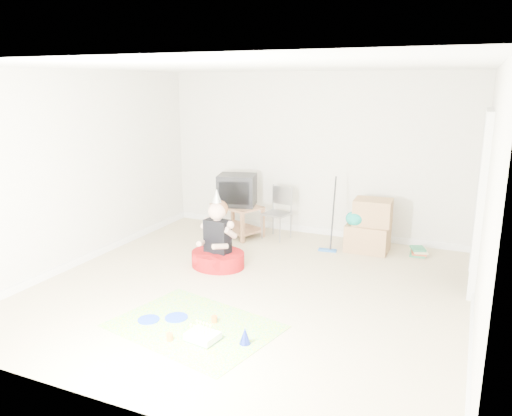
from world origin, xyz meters
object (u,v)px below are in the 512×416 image
at_px(crt_tv, 237,190).
at_px(birthday_cake, 203,337).
at_px(seated_woman, 218,250).
at_px(tv_stand, 237,218).
at_px(folding_chair, 277,214).
at_px(cardboard_boxes, 369,226).

distance_m(crt_tv, birthday_cake, 3.54).
height_order(seated_woman, birthday_cake, seated_woman).
height_order(tv_stand, birthday_cake, tv_stand).
bearing_deg(tv_stand, birthday_cake, -69.72).
relative_size(tv_stand, folding_chair, 1.11).
xyz_separation_m(folding_chair, birthday_cake, (0.55, -3.34, -0.37)).
bearing_deg(crt_tv, folding_chair, -7.34).
distance_m(cardboard_boxes, seated_woman, 2.28).
xyz_separation_m(tv_stand, crt_tv, (0.00, 0.00, 0.46)).
distance_m(crt_tv, cardboard_boxes, 2.15).
distance_m(cardboard_boxes, birthday_cake, 3.46).
xyz_separation_m(folding_chair, cardboard_boxes, (1.47, -0.02, -0.03)).
xyz_separation_m(seated_woman, birthday_cake, (0.81, -1.84, -0.19)).
distance_m(tv_stand, folding_chair, 0.67).
xyz_separation_m(tv_stand, folding_chair, (0.65, 0.09, 0.11)).
bearing_deg(birthday_cake, tv_stand, 110.28).
relative_size(crt_tv, birthday_cake, 1.78).
height_order(crt_tv, birthday_cake, crt_tv).
distance_m(seated_woman, birthday_cake, 2.02).
bearing_deg(folding_chair, crt_tv, -172.36).
distance_m(crt_tv, folding_chair, 0.74).
height_order(tv_stand, crt_tv, crt_tv).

